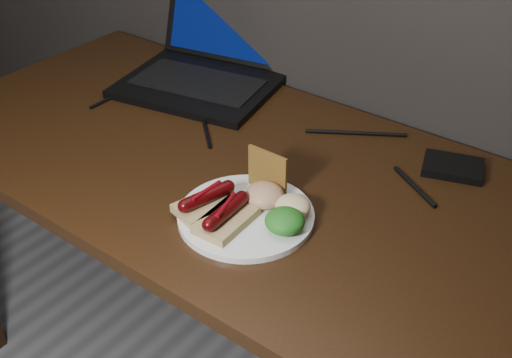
{
  "coord_description": "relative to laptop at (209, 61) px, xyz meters",
  "views": [
    {
      "loc": [
        0.73,
        0.53,
        1.47
      ],
      "look_at": [
        0.16,
        1.28,
        0.82
      ],
      "focal_mm": 45.0,
      "sensor_mm": 36.0,
      "label": 1
    }
  ],
  "objects": [
    {
      "name": "desk_cables",
      "position": [
        0.25,
        -0.13,
        -0.05
      ],
      "size": [
        0.81,
        0.34,
        0.01
      ],
      "color": "black",
      "rests_on": "desk"
    },
    {
      "name": "desk",
      "position": [
        0.27,
        -0.27,
        -0.14
      ],
      "size": [
        1.4,
        0.7,
        0.75
      ],
      "color": "black",
      "rests_on": "ground"
    },
    {
      "name": "salsa_mound",
      "position": [
        0.44,
        -0.36,
        -0.02
      ],
      "size": [
        0.07,
        0.07,
        0.04
      ],
      "primitive_type": "ellipsoid",
      "color": "maroon",
      "rests_on": "plate"
    },
    {
      "name": "hard_drive",
      "position": [
        0.66,
        -0.03,
        -0.04
      ],
      "size": [
        0.14,
        0.12,
        0.02
      ],
      "primitive_type": "cube",
      "rotation": [
        0.0,
        0.0,
        0.33
      ],
      "color": "black",
      "rests_on": "desk"
    },
    {
      "name": "bread_sausage_left",
      "position": [
        0.36,
        -0.43,
        -0.02
      ],
      "size": [
        0.1,
        0.13,
        0.04
      ],
      "color": "tan",
      "rests_on": "plate"
    },
    {
      "name": "coleslaw_mound",
      "position": [
        0.5,
        -0.35,
        -0.02
      ],
      "size": [
        0.06,
        0.06,
        0.04
      ],
      "primitive_type": "ellipsoid",
      "color": "beige",
      "rests_on": "plate"
    },
    {
      "name": "laptop",
      "position": [
        0.0,
        0.0,
        0.0
      ],
      "size": [
        0.43,
        0.44,
        0.25
      ],
      "color": "black",
      "rests_on": "desk"
    },
    {
      "name": "bread_sausage_center",
      "position": [
        0.42,
        -0.44,
        -0.02
      ],
      "size": [
        0.08,
        0.12,
        0.04
      ],
      "color": "tan",
      "rests_on": "plate"
    },
    {
      "name": "plate",
      "position": [
        0.43,
        -0.4,
        -0.04
      ],
      "size": [
        0.32,
        0.32,
        0.01
      ],
      "primitive_type": "cylinder",
      "rotation": [
        0.0,
        0.0,
        0.37
      ],
      "color": "silver",
      "rests_on": "desk"
    },
    {
      "name": "crispbread",
      "position": [
        0.42,
        -0.32,
        0.0
      ],
      "size": [
        0.09,
        0.01,
        0.08
      ],
      "primitive_type": "cube",
      "color": "olive",
      "rests_on": "plate"
    },
    {
      "name": "salad_greens",
      "position": [
        0.51,
        -0.4,
        -0.02
      ],
      "size": [
        0.07,
        0.07,
        0.04
      ],
      "primitive_type": "ellipsoid",
      "color": "#105416",
      "rests_on": "plate"
    }
  ]
}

